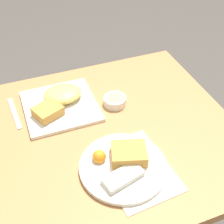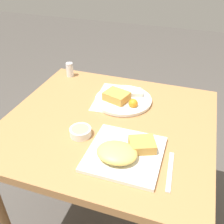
{
  "view_description": "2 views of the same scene",
  "coord_description": "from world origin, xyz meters",
  "px_view_note": "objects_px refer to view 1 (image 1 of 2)",
  "views": [
    {
      "loc": [
        0.27,
        0.73,
        1.51
      ],
      "look_at": [
        -0.03,
        -0.04,
        0.78
      ],
      "focal_mm": 50.0,
      "sensor_mm": 36.0,
      "label": 1
    },
    {
      "loc": [
        0.31,
        -0.88,
        1.41
      ],
      "look_at": [
        0.01,
        0.01,
        0.77
      ],
      "focal_mm": 42.0,
      "sensor_mm": 36.0,
      "label": 2
    }
  ],
  "objects_px": {
    "butter_knife": "(14,113)",
    "plate_square_near": "(60,102)",
    "plate_oval_far": "(123,164)",
    "sauce_ramekin": "(115,101)"
  },
  "relations": [
    {
      "from": "plate_square_near",
      "to": "butter_knife",
      "type": "distance_m",
      "value": 0.17
    },
    {
      "from": "sauce_ramekin",
      "to": "butter_knife",
      "type": "height_order",
      "value": "sauce_ramekin"
    },
    {
      "from": "plate_oval_far",
      "to": "butter_knife",
      "type": "relative_size",
      "value": 1.48
    },
    {
      "from": "plate_square_near",
      "to": "butter_knife",
      "type": "height_order",
      "value": "plate_square_near"
    },
    {
      "from": "butter_knife",
      "to": "plate_square_near",
      "type": "bearing_deg",
      "value": 79.18
    },
    {
      "from": "plate_square_near",
      "to": "sauce_ramekin",
      "type": "relative_size",
      "value": 3.09
    },
    {
      "from": "plate_square_near",
      "to": "butter_knife",
      "type": "xyz_separation_m",
      "value": [
        0.17,
        -0.02,
        -0.02
      ]
    },
    {
      "from": "plate_oval_far",
      "to": "butter_knife",
      "type": "xyz_separation_m",
      "value": [
        0.29,
        -0.38,
        -0.02
      ]
    },
    {
      "from": "plate_oval_far",
      "to": "sauce_ramekin",
      "type": "distance_m",
      "value": 0.31
    },
    {
      "from": "plate_square_near",
      "to": "butter_knife",
      "type": "bearing_deg",
      "value": -6.86
    }
  ]
}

